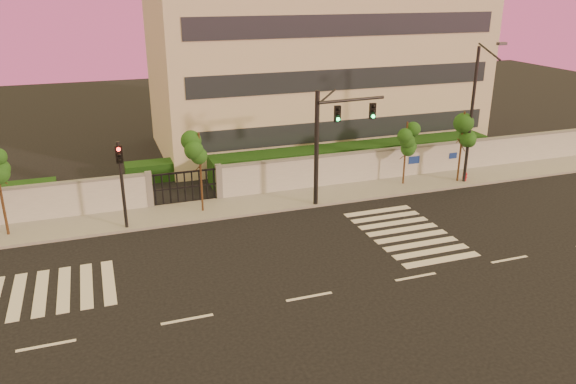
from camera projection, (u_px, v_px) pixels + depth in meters
name	position (u px, v px, depth m)	size (l,w,h in m)	color
ground	(309.00, 297.00, 22.96)	(120.00, 120.00, 0.00)	black
sidewalk	(243.00, 205.00, 32.22)	(60.00, 3.00, 0.15)	gray
perimeter_wall	(237.00, 181.00, 33.23)	(60.00, 0.36, 2.20)	#AAADB1
hedge_row	(243.00, 170.00, 36.07)	(41.00, 4.25, 1.80)	#153811
institutional_building	(315.00, 65.00, 43.06)	(24.40, 12.40, 12.25)	beige
road_markings	(247.00, 262.00, 25.79)	(57.00, 7.62, 0.02)	silver
street_tree_d	(200.00, 155.00, 30.22)	(1.36, 1.09, 4.61)	#382314
street_tree_e	(406.00, 139.00, 34.57)	(1.41, 1.12, 4.14)	#382314
street_tree_f	(463.00, 131.00, 34.96)	(1.56, 1.24, 4.65)	#382314
traffic_signal_main	(331.00, 134.00, 31.11)	(4.22, 0.51, 6.68)	black
traffic_signal_secondary	(121.00, 175.00, 28.18)	(0.37, 0.35, 4.74)	black
streetlight_east	(474.00, 109.00, 34.17)	(0.54, 2.16, 8.99)	black
fire_hydrant	(465.00, 177.00, 36.01)	(0.31, 0.29, 0.78)	red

